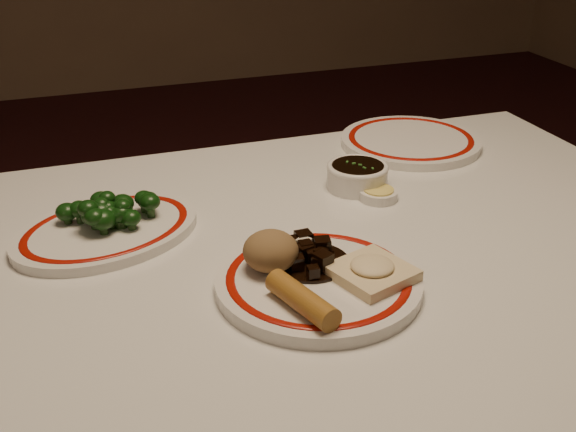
# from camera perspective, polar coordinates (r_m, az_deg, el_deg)

# --- Properties ---
(dining_table) EXTENTS (1.20, 0.90, 0.75)m
(dining_table) POSITION_cam_1_polar(r_m,az_deg,el_deg) (1.10, 3.64, -6.59)
(dining_table) COLOR white
(dining_table) RESTS_ON ground
(main_plate) EXTENTS (0.29, 0.29, 0.02)m
(main_plate) POSITION_cam_1_polar(r_m,az_deg,el_deg) (0.94, 2.42, -5.22)
(main_plate) COLOR white
(main_plate) RESTS_ON dining_table
(rice_mound) EXTENTS (0.07, 0.07, 0.05)m
(rice_mound) POSITION_cam_1_polar(r_m,az_deg,el_deg) (0.94, -1.38, -2.77)
(rice_mound) COLOR olive
(rice_mound) RESTS_ON main_plate
(spring_roll) EXTENTS (0.06, 0.12, 0.03)m
(spring_roll) POSITION_cam_1_polar(r_m,az_deg,el_deg) (0.87, 1.13, -6.63)
(spring_roll) COLOR #A36F28
(spring_roll) RESTS_ON main_plate
(fried_wonton) EXTENTS (0.12, 0.12, 0.03)m
(fried_wonton) POSITION_cam_1_polar(r_m,az_deg,el_deg) (0.94, 6.65, -4.31)
(fried_wonton) COLOR beige
(fried_wonton) RESTS_ON main_plate
(stirfry_heap) EXTENTS (0.11, 0.11, 0.03)m
(stirfry_heap) POSITION_cam_1_polar(r_m,az_deg,el_deg) (0.97, 1.54, -3.05)
(stirfry_heap) COLOR black
(stirfry_heap) RESTS_ON main_plate
(broccoli_plate) EXTENTS (0.35, 0.33, 0.02)m
(broccoli_plate) POSITION_cam_1_polar(r_m,az_deg,el_deg) (1.11, -14.12, -1.10)
(broccoli_plate) COLOR white
(broccoli_plate) RESTS_ON dining_table
(broccoli_pile) EXTENTS (0.15, 0.11, 0.05)m
(broccoli_pile) POSITION_cam_1_polar(r_m,az_deg,el_deg) (1.10, -14.01, 0.44)
(broccoli_pile) COLOR #23471C
(broccoli_pile) RESTS_ON broccoli_plate
(soy_bowl) EXTENTS (0.10, 0.10, 0.04)m
(soy_bowl) POSITION_cam_1_polar(r_m,az_deg,el_deg) (1.23, 5.50, 3.12)
(soy_bowl) COLOR white
(soy_bowl) RESTS_ON dining_table
(sweet_sour_dish) EXTENTS (0.06, 0.06, 0.02)m
(sweet_sour_dish) POSITION_cam_1_polar(r_m,az_deg,el_deg) (1.26, 5.95, 3.02)
(sweet_sour_dish) COLOR white
(sweet_sour_dish) RESTS_ON dining_table
(mustard_dish) EXTENTS (0.06, 0.06, 0.02)m
(mustard_dish) POSITION_cam_1_polar(r_m,az_deg,el_deg) (1.20, 7.16, 1.71)
(mustard_dish) COLOR white
(mustard_dish) RESTS_ON dining_table
(far_plate) EXTENTS (0.36, 0.36, 0.02)m
(far_plate) POSITION_cam_1_polar(r_m,az_deg,el_deg) (1.44, 9.66, 5.86)
(far_plate) COLOR white
(far_plate) RESTS_ON dining_table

